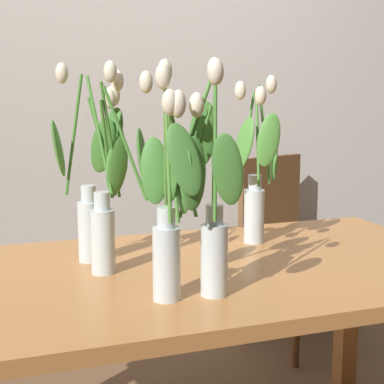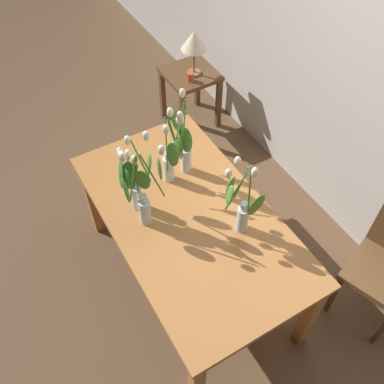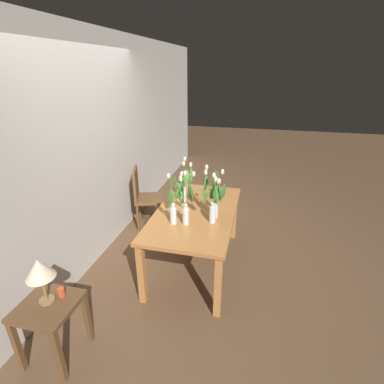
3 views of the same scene
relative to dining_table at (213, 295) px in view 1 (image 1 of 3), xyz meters
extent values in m
cube|color=beige|center=(0.00, 1.30, 0.70)|extent=(9.00, 0.10, 2.70)
cube|color=#B7753D|center=(0.00, 0.00, 0.07)|extent=(1.60, 0.90, 0.04)
cube|color=#B7753D|center=(0.74, 0.39, -0.30)|extent=(0.07, 0.07, 0.70)
cylinder|color=silver|center=(0.23, 0.21, 0.18)|extent=(0.07, 0.07, 0.18)
cylinder|color=silver|center=(0.23, 0.21, 0.30)|extent=(0.04, 0.04, 0.05)
cylinder|color=silver|center=(0.23, 0.21, 0.15)|extent=(0.06, 0.06, 0.11)
cylinder|color=#478433|center=(0.19, 0.19, 0.44)|extent=(0.07, 0.03, 0.30)
ellipsoid|color=#F2E5C6|center=(0.16, 0.18, 0.60)|extent=(0.04, 0.04, 0.06)
ellipsoid|color=#4C8E38|center=(0.16, 0.15, 0.43)|extent=(0.08, 0.08, 0.18)
cylinder|color=#478433|center=(0.26, 0.20, 0.45)|extent=(0.05, 0.02, 0.33)
ellipsoid|color=#F2E5C6|center=(0.28, 0.20, 0.62)|extent=(0.04, 0.04, 0.06)
ellipsoid|color=#4C8E38|center=(0.30, 0.22, 0.38)|extent=(0.05, 0.12, 0.18)
cylinder|color=#478433|center=(0.21, 0.15, 0.44)|extent=(0.04, 0.10, 0.28)
ellipsoid|color=#F2E5C6|center=(0.20, 0.11, 0.58)|extent=(0.04, 0.04, 0.06)
ellipsoid|color=#4C8E38|center=(0.23, 0.11, 0.45)|extent=(0.10, 0.04, 0.18)
cylinder|color=silver|center=(-0.09, -0.24, 0.18)|extent=(0.07, 0.07, 0.18)
cylinder|color=silver|center=(-0.09, -0.24, 0.30)|extent=(0.04, 0.04, 0.05)
cylinder|color=silver|center=(-0.09, -0.24, 0.15)|extent=(0.06, 0.06, 0.11)
cylinder|color=#478433|center=(-0.11, -0.28, 0.46)|extent=(0.03, 0.07, 0.34)
ellipsoid|color=#F2E5C6|center=(-0.12, -0.31, 0.64)|extent=(0.04, 0.04, 0.06)
ellipsoid|color=#427F33|center=(-0.09, -0.33, 0.42)|extent=(0.10, 0.05, 0.18)
cylinder|color=#478433|center=(-0.16, -0.24, 0.46)|extent=(0.12, 0.01, 0.32)
ellipsoid|color=#F2E5C6|center=(-0.22, -0.23, 0.63)|extent=(0.04, 0.04, 0.06)
ellipsoid|color=#427F33|center=(-0.20, -0.26, 0.42)|extent=(0.04, 0.07, 0.17)
cylinder|color=#478433|center=(-0.14, -0.25, 0.43)|extent=(0.09, 0.02, 0.27)
ellipsoid|color=#F2E5C6|center=(-0.19, -0.25, 0.57)|extent=(0.04, 0.04, 0.06)
ellipsoid|color=#427F33|center=(-0.18, -0.28, 0.39)|extent=(0.04, 0.12, 0.18)
cylinder|color=#478433|center=(-0.07, -0.18, 0.47)|extent=(0.05, 0.11, 0.35)
ellipsoid|color=#F2E5C6|center=(-0.05, -0.13, 0.65)|extent=(0.04, 0.04, 0.06)
ellipsoid|color=#427F33|center=(-0.08, -0.13, 0.49)|extent=(0.08, 0.05, 0.18)
cylinder|color=silver|center=(-0.21, -0.23, 0.18)|extent=(0.07, 0.07, 0.18)
cylinder|color=silver|center=(-0.21, -0.23, 0.30)|extent=(0.04, 0.04, 0.05)
cylinder|color=silver|center=(-0.21, -0.23, 0.15)|extent=(0.06, 0.06, 0.11)
cylinder|color=#56933D|center=(-0.17, -0.24, 0.43)|extent=(0.07, 0.02, 0.26)
ellipsoid|color=#F2E5C6|center=(-0.14, -0.24, 0.56)|extent=(0.04, 0.04, 0.06)
ellipsoid|color=#427F33|center=(-0.13, -0.21, 0.40)|extent=(0.03, 0.11, 0.18)
cylinder|color=#56933D|center=(-0.22, -0.26, 0.43)|extent=(0.01, 0.05, 0.28)
ellipsoid|color=#F2E5C6|center=(-0.22, -0.28, 0.57)|extent=(0.04, 0.04, 0.06)
ellipsoid|color=#427F33|center=(-0.19, -0.31, 0.44)|extent=(0.11, 0.06, 0.18)
cylinder|color=#56933D|center=(-0.20, -0.18, 0.47)|extent=(0.03, 0.09, 0.34)
ellipsoid|color=#F2E5C6|center=(-0.19, -0.14, 0.64)|extent=(0.04, 0.04, 0.06)
ellipsoid|color=#427F33|center=(-0.21, -0.14, 0.40)|extent=(0.08, 0.07, 0.17)
cylinder|color=#56933D|center=(-0.21, -0.26, 0.43)|extent=(0.02, 0.06, 0.27)
ellipsoid|color=#F2E5C6|center=(-0.20, -0.29, 0.56)|extent=(0.04, 0.04, 0.06)
ellipsoid|color=#427F33|center=(-0.17, -0.30, 0.41)|extent=(0.09, 0.06, 0.18)
cylinder|color=silver|center=(-0.32, 0.04, 0.18)|extent=(0.07, 0.07, 0.18)
cylinder|color=silver|center=(-0.32, 0.04, 0.30)|extent=(0.04, 0.04, 0.05)
cylinder|color=silver|center=(-0.32, 0.04, 0.15)|extent=(0.06, 0.06, 0.11)
cylinder|color=#478433|center=(-0.26, 0.00, 0.45)|extent=(0.11, 0.06, 0.31)
ellipsoid|color=#F2E5C6|center=(-0.20, -0.02, 0.62)|extent=(0.04, 0.04, 0.06)
ellipsoid|color=#427F33|center=(-0.21, 0.01, 0.41)|extent=(0.07, 0.07, 0.18)
cylinder|color=#478433|center=(-0.28, 0.07, 0.46)|extent=(0.06, 0.06, 0.33)
ellipsoid|color=#F2E5C6|center=(-0.25, 0.09, 0.62)|extent=(0.04, 0.04, 0.06)
ellipsoid|color=#427F33|center=(-0.27, 0.11, 0.47)|extent=(0.10, 0.09, 0.18)
cylinder|color=#478433|center=(-0.29, 0.07, 0.43)|extent=(0.04, 0.06, 0.28)
ellipsoid|color=#F2E5C6|center=(-0.28, 0.09, 0.58)|extent=(0.04, 0.04, 0.06)
ellipsoid|color=#427F33|center=(-0.29, 0.12, 0.44)|extent=(0.09, 0.10, 0.18)
cylinder|color=silver|center=(-0.33, 0.17, 0.18)|extent=(0.07, 0.07, 0.18)
cylinder|color=silver|center=(-0.33, 0.17, 0.30)|extent=(0.04, 0.04, 0.05)
cylinder|color=silver|center=(-0.33, 0.17, 0.15)|extent=(0.06, 0.06, 0.11)
cylinder|color=#478433|center=(-0.29, 0.13, 0.44)|extent=(0.07, 0.07, 0.28)
ellipsoid|color=#F2E5C6|center=(-0.26, 0.10, 0.58)|extent=(0.04, 0.04, 0.06)
ellipsoid|color=#4C8E38|center=(-0.24, 0.12, 0.44)|extent=(0.09, 0.07, 0.18)
cylinder|color=#478433|center=(-0.30, 0.10, 0.47)|extent=(0.05, 0.12, 0.34)
ellipsoid|color=#F2E5C6|center=(-0.28, 0.05, 0.65)|extent=(0.04, 0.04, 0.06)
ellipsoid|color=#4C8E38|center=(-0.26, 0.08, 0.39)|extent=(0.10, 0.06, 0.18)
cylinder|color=#478433|center=(-0.37, 0.18, 0.47)|extent=(0.06, 0.02, 0.35)
ellipsoid|color=#F2E5C6|center=(-0.39, 0.18, 0.65)|extent=(0.04, 0.04, 0.06)
ellipsoid|color=#4C8E38|center=(-0.41, 0.16, 0.43)|extent=(0.07, 0.10, 0.18)
cube|color=brown|center=(0.79, 0.90, -0.20)|extent=(0.51, 0.51, 0.04)
cylinder|color=brown|center=(1.00, 0.79, -0.43)|extent=(0.04, 0.04, 0.43)
cylinder|color=brown|center=(0.68, 0.68, -0.43)|extent=(0.04, 0.04, 0.43)
cylinder|color=brown|center=(0.89, 1.11, -0.43)|extent=(0.04, 0.04, 0.43)
cylinder|color=brown|center=(0.57, 1.01, -0.43)|extent=(0.04, 0.04, 0.43)
cube|color=brown|center=(0.73, 1.07, 0.05)|extent=(0.39, 0.16, 0.46)
camera|label=1|loc=(-0.61, -1.54, 0.59)|focal=54.95mm
camera|label=2|loc=(1.33, -0.76, 2.13)|focal=40.42mm
camera|label=3|loc=(-2.90, -0.65, 1.62)|focal=27.00mm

